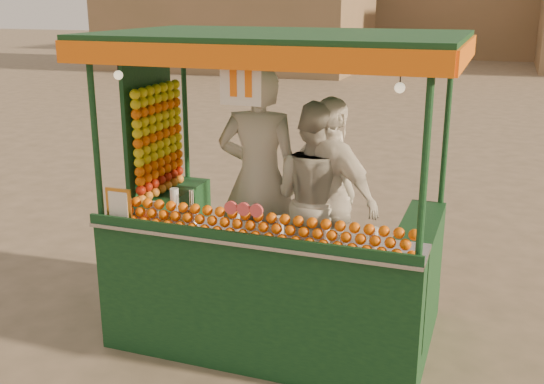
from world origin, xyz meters
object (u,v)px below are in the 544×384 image
(juice_cart, at_px, (266,246))
(vendor_left, at_px, (259,179))
(vendor_middle, at_px, (316,200))
(vendor_right, at_px, (329,200))

(juice_cart, distance_m, vendor_left, 0.61)
(juice_cart, xyz_separation_m, vendor_left, (-0.20, 0.36, 0.45))
(juice_cart, bearing_deg, vendor_left, 118.97)
(vendor_left, distance_m, vendor_middle, 0.52)
(vendor_left, bearing_deg, juice_cart, 110.04)
(vendor_right, bearing_deg, vendor_left, 27.88)
(vendor_left, relative_size, vendor_right, 1.14)
(vendor_left, xyz_separation_m, vendor_middle, (0.50, 0.02, -0.14))
(vendor_left, xyz_separation_m, vendor_right, (0.62, -0.00, -0.12))
(vendor_middle, bearing_deg, vendor_right, -168.49)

